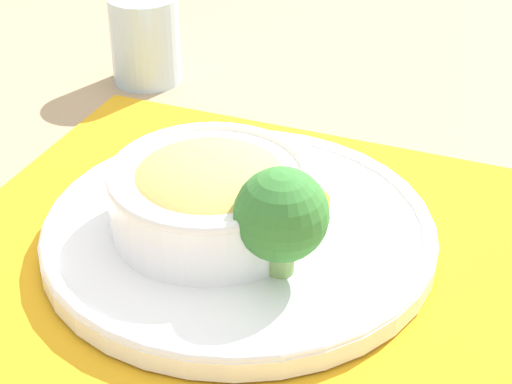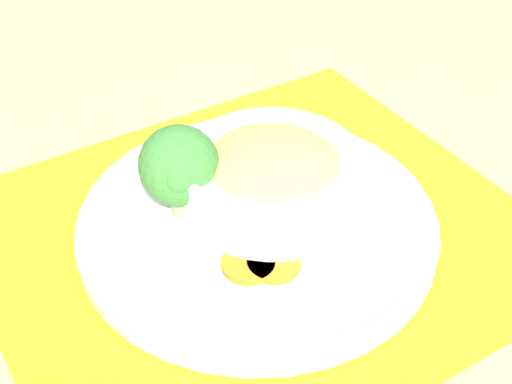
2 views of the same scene
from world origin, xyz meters
name	(u,v)px [view 2 (image 2 of 2)]	position (x,y,z in m)	size (l,w,h in m)	color
ground_plane	(257,234)	(0.00, 0.00, 0.00)	(4.00, 4.00, 0.00)	tan
placemat	(257,233)	(0.00, 0.00, 0.00)	(0.41, 0.47, 0.00)	orange
plate	(257,221)	(0.00, 0.00, 0.02)	(0.31, 0.31, 0.02)	white
bowl	(272,176)	(0.01, -0.02, 0.05)	(0.16, 0.16, 0.06)	white
broccoli_floret	(179,166)	(0.04, 0.05, 0.07)	(0.07, 0.07, 0.08)	#84AD5B
carrot_slice_near	(248,264)	(-0.05, 0.04, 0.02)	(0.04, 0.04, 0.01)	orange
carrot_slice_middle	(274,263)	(-0.06, 0.02, 0.02)	(0.04, 0.04, 0.01)	orange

